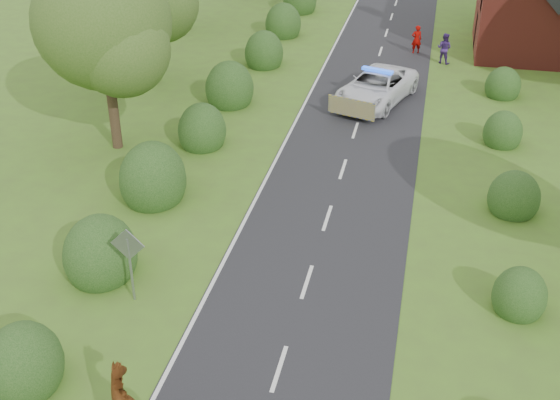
% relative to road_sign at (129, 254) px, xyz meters
% --- Properties ---
extents(ground, '(120.00, 120.00, 0.00)m').
position_rel_road_sign_xyz_m(ground, '(5.00, -2.00, -1.65)').
color(ground, '#486425').
extents(road, '(6.00, 70.00, 0.02)m').
position_rel_road_sign_xyz_m(road, '(5.00, 13.00, -1.64)').
color(road, black).
rests_on(road, ground).
extents(road_markings, '(4.96, 70.00, 0.01)m').
position_rel_road_sign_xyz_m(road_markings, '(3.40, 10.93, -1.63)').
color(road_markings, white).
rests_on(road_markings, road).
extents(hedgerow_left, '(2.75, 50.41, 3.00)m').
position_rel_road_sign_xyz_m(hedgerow_left, '(-1.51, 9.69, -0.91)').
color(hedgerow_left, '#123A11').
rests_on(hedgerow_left, ground).
extents(hedgerow_right, '(2.10, 45.78, 2.10)m').
position_rel_road_sign_xyz_m(hedgerow_right, '(11.60, 9.21, -1.10)').
color(hedgerow_right, '#123A11').
rests_on(hedgerow_right, ground).
extents(tree_left_a, '(5.74, 5.60, 8.38)m').
position_rel_road_sign_xyz_m(tree_left_a, '(-4.75, 9.86, 3.69)').
color(tree_left_a, '#332316').
rests_on(tree_left_a, ground).
extents(road_sign, '(1.06, 0.08, 2.53)m').
position_rel_road_sign_xyz_m(road_sign, '(0.00, 0.00, 0.00)').
color(road_sign, gray).
rests_on(road_sign, ground).
extents(police_van, '(4.27, 6.30, 1.75)m').
position_rel_road_sign_xyz_m(police_van, '(5.53, 17.74, -0.85)').
color(police_van, white).
rests_on(police_van, ground).
extents(pedestrian_red, '(0.71, 0.57, 1.69)m').
position_rel_road_sign_xyz_m(pedestrian_red, '(7.08, 26.16, -0.81)').
color(pedestrian_red, '#940703').
rests_on(pedestrian_red, ground).
extents(pedestrian_purple, '(1.05, 0.94, 1.76)m').
position_rel_road_sign_xyz_m(pedestrian_purple, '(8.73, 24.68, -0.77)').
color(pedestrian_purple, '#40256B').
rests_on(pedestrian_purple, ground).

